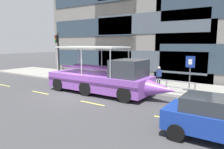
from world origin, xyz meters
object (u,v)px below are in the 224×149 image
object	(u,v)px
parking_sign	(190,68)
duck_tour_boat	(105,79)
leaned_bicycle	(65,74)
background_car_west	(220,119)
pedestrian_mid_left	(136,72)
traffic_light_pole	(58,51)
pedestrian_near_bow	(159,74)

from	to	relation	value
parking_sign	duck_tour_boat	size ratio (longest dim) A/B	0.26
leaned_bicycle	background_car_west	bearing A→B (deg)	-22.84
leaned_bicycle	pedestrian_mid_left	world-z (taller)	pedestrian_mid_left
parking_sign	leaned_bicycle	size ratio (longest dim) A/B	1.43
traffic_light_pole	leaned_bicycle	world-z (taller)	traffic_light_pole
parking_sign	pedestrian_mid_left	size ratio (longest dim) A/B	1.55
parking_sign	pedestrian_near_bow	distance (m)	2.76
pedestrian_near_bow	background_car_west	xyz separation A→B (m)	(5.11, -7.26, -0.28)
parking_sign	duck_tour_boat	xyz separation A→B (m)	(-5.00, -2.88, -0.80)
duck_tour_boat	pedestrian_near_bow	size ratio (longest dim) A/B	6.11
parking_sign	traffic_light_pole	bearing A→B (deg)	-177.54
duck_tour_boat	pedestrian_mid_left	xyz separation A→B (m)	(0.49, 3.78, 0.08)
duck_tour_boat	background_car_west	size ratio (longest dim) A/B	2.41
parking_sign	background_car_west	world-z (taller)	parking_sign
traffic_light_pole	background_car_west	size ratio (longest dim) A/B	1.09
parking_sign	duck_tour_boat	distance (m)	5.83
leaned_bicycle	pedestrian_near_bow	distance (m)	9.19
traffic_light_pole	pedestrian_near_bow	xyz separation A→B (m)	(9.81, 1.39, -1.66)
leaned_bicycle	background_car_west	size ratio (longest dim) A/B	0.44
parking_sign	background_car_west	size ratio (longest dim) A/B	0.63
pedestrian_mid_left	background_car_west	size ratio (longest dim) A/B	0.41
traffic_light_pole	duck_tour_boat	size ratio (longest dim) A/B	0.45
parking_sign	pedestrian_mid_left	world-z (taller)	parking_sign
traffic_light_pole	pedestrian_mid_left	bearing A→B (deg)	10.35
duck_tour_boat	pedestrian_near_bow	bearing A→B (deg)	56.37
traffic_light_pole	background_car_west	bearing A→B (deg)	-21.45
leaned_bicycle	background_car_west	distance (m)	15.41
duck_tour_boat	background_car_west	bearing A→B (deg)	-24.78
traffic_light_pole	duck_tour_boat	bearing A→B (deg)	-17.83
duck_tour_boat	pedestrian_mid_left	world-z (taller)	duck_tour_boat
duck_tour_boat	pedestrian_mid_left	bearing A→B (deg)	82.66
traffic_light_pole	leaned_bicycle	distance (m)	2.34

